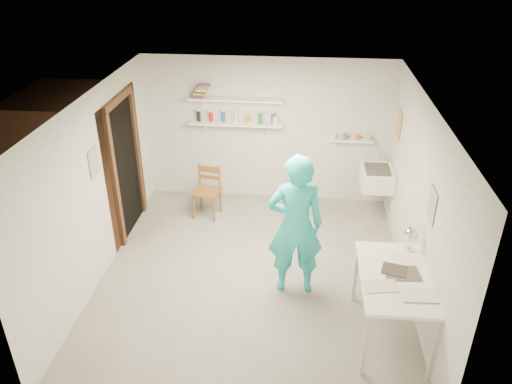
# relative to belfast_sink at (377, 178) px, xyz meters

# --- Properties ---
(floor) EXTENTS (4.00, 4.50, 0.02)m
(floor) POSITION_rel_belfast_sink_xyz_m (-1.75, -1.70, -0.71)
(floor) COLOR slate
(floor) RESTS_ON ground
(ceiling) EXTENTS (4.00, 4.50, 0.02)m
(ceiling) POSITION_rel_belfast_sink_xyz_m (-1.75, -1.70, 1.71)
(ceiling) COLOR silver
(ceiling) RESTS_ON wall_back
(wall_back) EXTENTS (4.00, 0.02, 2.40)m
(wall_back) POSITION_rel_belfast_sink_xyz_m (-1.75, 0.56, 0.50)
(wall_back) COLOR silver
(wall_back) RESTS_ON ground
(wall_front) EXTENTS (4.00, 0.02, 2.40)m
(wall_front) POSITION_rel_belfast_sink_xyz_m (-1.75, -3.96, 0.50)
(wall_front) COLOR silver
(wall_front) RESTS_ON ground
(wall_left) EXTENTS (0.02, 4.50, 2.40)m
(wall_left) POSITION_rel_belfast_sink_xyz_m (-3.76, -1.70, 0.50)
(wall_left) COLOR silver
(wall_left) RESTS_ON ground
(wall_right) EXTENTS (0.02, 4.50, 2.40)m
(wall_right) POSITION_rel_belfast_sink_xyz_m (0.26, -1.70, 0.50)
(wall_right) COLOR silver
(wall_right) RESTS_ON ground
(doorway_recess) EXTENTS (0.02, 0.90, 2.00)m
(doorway_recess) POSITION_rel_belfast_sink_xyz_m (-3.74, -0.65, 0.30)
(doorway_recess) COLOR black
(doorway_recess) RESTS_ON wall_left
(corridor_box) EXTENTS (1.40, 1.50, 2.10)m
(corridor_box) POSITION_rel_belfast_sink_xyz_m (-4.45, -0.65, 0.35)
(corridor_box) COLOR brown
(corridor_box) RESTS_ON ground
(door_lintel) EXTENTS (0.06, 1.05, 0.10)m
(door_lintel) POSITION_rel_belfast_sink_xyz_m (-3.72, -0.65, 1.35)
(door_lintel) COLOR brown
(door_lintel) RESTS_ON wall_left
(door_jamb_near) EXTENTS (0.06, 0.10, 2.00)m
(door_jamb_near) POSITION_rel_belfast_sink_xyz_m (-3.72, -1.15, 0.30)
(door_jamb_near) COLOR brown
(door_jamb_near) RESTS_ON ground
(door_jamb_far) EXTENTS (0.06, 0.10, 2.00)m
(door_jamb_far) POSITION_rel_belfast_sink_xyz_m (-3.72, -0.15, 0.30)
(door_jamb_far) COLOR brown
(door_jamb_far) RESTS_ON ground
(shelf_lower) EXTENTS (1.50, 0.22, 0.03)m
(shelf_lower) POSITION_rel_belfast_sink_xyz_m (-2.25, 0.43, 0.65)
(shelf_lower) COLOR white
(shelf_lower) RESTS_ON wall_back
(shelf_upper) EXTENTS (1.50, 0.22, 0.03)m
(shelf_upper) POSITION_rel_belfast_sink_xyz_m (-2.25, 0.43, 1.05)
(shelf_upper) COLOR white
(shelf_upper) RESTS_ON wall_back
(ledge_shelf) EXTENTS (0.70, 0.14, 0.03)m
(ledge_shelf) POSITION_rel_belfast_sink_xyz_m (-0.40, 0.47, 0.42)
(ledge_shelf) COLOR white
(ledge_shelf) RESTS_ON wall_back
(poster_left) EXTENTS (0.01, 0.28, 0.36)m
(poster_left) POSITION_rel_belfast_sink_xyz_m (-3.74, -1.65, 0.85)
(poster_left) COLOR #334C7F
(poster_left) RESTS_ON wall_left
(poster_right_a) EXTENTS (0.01, 0.34, 0.42)m
(poster_right_a) POSITION_rel_belfast_sink_xyz_m (0.24, 0.10, 0.85)
(poster_right_a) COLOR #995933
(poster_right_a) RESTS_ON wall_right
(poster_right_b) EXTENTS (0.01, 0.30, 0.38)m
(poster_right_b) POSITION_rel_belfast_sink_xyz_m (0.24, -2.25, 0.80)
(poster_right_b) COLOR #3F724C
(poster_right_b) RESTS_ON wall_right
(belfast_sink) EXTENTS (0.48, 0.60, 0.30)m
(belfast_sink) POSITION_rel_belfast_sink_xyz_m (0.00, 0.00, 0.00)
(belfast_sink) COLOR white
(belfast_sink) RESTS_ON wall_right
(man) EXTENTS (0.73, 0.53, 1.88)m
(man) POSITION_rel_belfast_sink_xyz_m (-1.21, -1.91, 0.24)
(man) COLOR #26BDC2
(man) RESTS_ON ground
(wall_clock) EXTENTS (0.34, 0.07, 0.34)m
(wall_clock) POSITION_rel_belfast_sink_xyz_m (-1.18, -1.70, 0.55)
(wall_clock) COLOR #CCB98B
(wall_clock) RESTS_ON man
(wooden_chair) EXTENTS (0.46, 0.45, 0.86)m
(wooden_chair) POSITION_rel_belfast_sink_xyz_m (-2.65, -0.21, -0.27)
(wooden_chair) COLOR brown
(wooden_chair) RESTS_ON ground
(work_table) EXTENTS (0.76, 1.27, 0.85)m
(work_table) POSITION_rel_belfast_sink_xyz_m (-0.11, -2.67, -0.28)
(work_table) COLOR white
(work_table) RESTS_ON ground
(desk_lamp) EXTENTS (0.16, 0.16, 0.16)m
(desk_lamp) POSITION_rel_belfast_sink_xyz_m (0.10, -2.16, 0.37)
(desk_lamp) COLOR silver
(desk_lamp) RESTS_ON work_table
(spray_cans) EXTENTS (1.26, 0.06, 0.17)m
(spray_cans) POSITION_rel_belfast_sink_xyz_m (-2.25, 0.43, 0.75)
(spray_cans) COLOR black
(spray_cans) RESTS_ON shelf_lower
(book_stack) EXTENTS (0.30, 0.14, 0.20)m
(book_stack) POSITION_rel_belfast_sink_xyz_m (-2.79, 0.43, 1.16)
(book_stack) COLOR red
(book_stack) RESTS_ON shelf_upper
(ledge_pots) EXTENTS (0.48, 0.07, 0.09)m
(ledge_pots) POSITION_rel_belfast_sink_xyz_m (-0.40, 0.47, 0.48)
(ledge_pots) COLOR silver
(ledge_pots) RESTS_ON ledge_shelf
(papers) EXTENTS (0.30, 0.22, 0.02)m
(papers) POSITION_rel_belfast_sink_xyz_m (-0.11, -2.67, 0.16)
(papers) COLOR silver
(papers) RESTS_ON work_table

